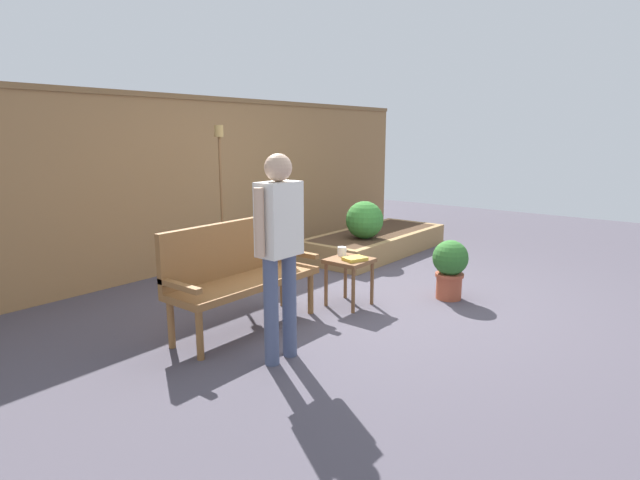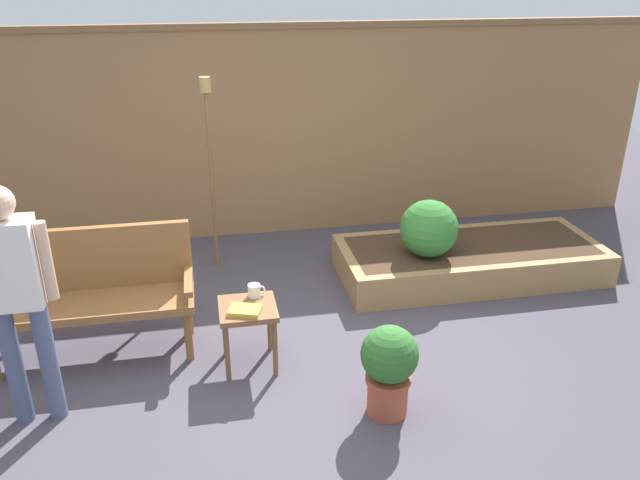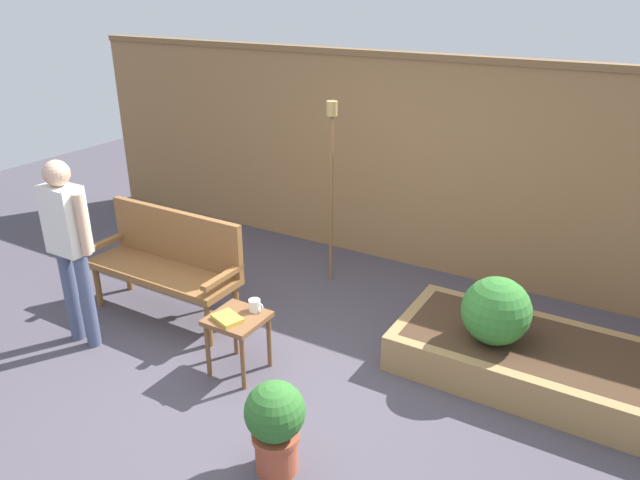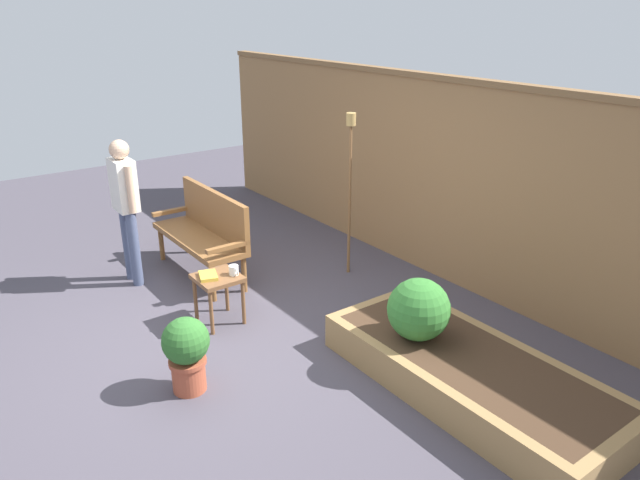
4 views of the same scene
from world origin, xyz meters
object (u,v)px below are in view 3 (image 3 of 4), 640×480
at_px(side_table, 238,326).
at_px(shrub_near_bench, 496,311).
at_px(cup_on_table, 255,305).
at_px(potted_boxwood, 275,423).
at_px(tiki_torch, 331,163).
at_px(person_by_bench, 68,239).
at_px(garden_bench, 169,256).
at_px(book_on_table, 227,318).

xyz_separation_m(side_table, shrub_near_bench, (1.66, 0.93, 0.16)).
xyz_separation_m(cup_on_table, potted_boxwood, (0.76, -0.83, -0.17)).
xyz_separation_m(cup_on_table, shrub_near_bench, (1.60, 0.79, 0.03)).
distance_m(side_table, potted_boxwood, 1.08).
bearing_deg(tiki_torch, shrub_near_bench, -22.67).
height_order(side_table, shrub_near_bench, shrub_near_bench).
height_order(potted_boxwood, person_by_bench, person_by_bench).
relative_size(garden_bench, shrub_near_bench, 2.84).
bearing_deg(side_table, shrub_near_bench, 29.24).
height_order(cup_on_table, tiki_torch, tiki_torch).
xyz_separation_m(potted_boxwood, shrub_near_bench, (0.84, 1.63, 0.20)).
height_order(garden_bench, tiki_torch, tiki_torch).
bearing_deg(book_on_table, cup_on_table, 87.19).
bearing_deg(cup_on_table, shrub_near_bench, 26.36).
bearing_deg(tiki_torch, garden_bench, -126.14).
bearing_deg(side_table, tiki_torch, 95.44).
bearing_deg(garden_bench, person_by_bench, -109.84).
bearing_deg(garden_bench, cup_on_table, -13.94).
bearing_deg(cup_on_table, book_on_table, -111.82).
xyz_separation_m(potted_boxwood, tiki_torch, (-0.98, 2.39, 0.86)).
bearing_deg(person_by_bench, shrub_near_bench, 22.65).
distance_m(book_on_table, tiki_torch, 1.92).
distance_m(cup_on_table, shrub_near_bench, 1.78).
distance_m(side_table, cup_on_table, 0.20).
relative_size(garden_bench, tiki_torch, 0.81).
distance_m(side_table, tiki_torch, 1.89).
bearing_deg(garden_bench, shrub_near_bench, 10.43).
xyz_separation_m(shrub_near_bench, person_by_bench, (-3.02, -1.26, 0.38)).
xyz_separation_m(cup_on_table, tiki_torch, (-0.23, 1.55, 0.69)).
bearing_deg(garden_bench, side_table, -21.34).
relative_size(tiki_torch, person_by_bench, 1.15).
relative_size(cup_on_table, person_by_bench, 0.08).
bearing_deg(potted_boxwood, person_by_bench, 170.49).
xyz_separation_m(garden_bench, tiki_torch, (0.93, 1.27, 0.67)).
xyz_separation_m(tiki_torch, person_by_bench, (-1.20, -2.02, -0.28)).
distance_m(garden_bench, shrub_near_bench, 2.80).
height_order(book_on_table, tiki_torch, tiki_torch).
distance_m(garden_bench, tiki_torch, 1.71).
distance_m(book_on_table, shrub_near_bench, 1.97).
xyz_separation_m(side_table, person_by_bench, (-1.36, -0.33, 0.54)).
relative_size(potted_boxwood, shrub_near_bench, 1.23).
distance_m(cup_on_table, book_on_table, 0.24).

